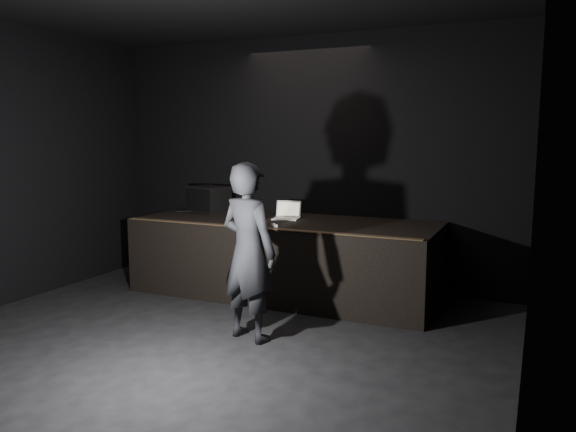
% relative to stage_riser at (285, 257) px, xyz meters
% --- Properties ---
extents(ground, '(7.00, 7.00, 0.00)m').
position_rel_stage_riser_xyz_m(ground, '(0.00, -2.73, -0.50)').
color(ground, black).
rests_on(ground, ground).
extents(room_walls, '(6.10, 7.10, 3.52)m').
position_rel_stage_riser_xyz_m(room_walls, '(0.00, -2.73, 1.52)').
color(room_walls, black).
rests_on(room_walls, ground).
extents(stage_riser, '(4.00, 1.50, 1.00)m').
position_rel_stage_riser_xyz_m(stage_riser, '(0.00, 0.00, 0.00)').
color(stage_riser, black).
rests_on(stage_riser, ground).
extents(riser_lip, '(3.92, 0.10, 0.01)m').
position_rel_stage_riser_xyz_m(riser_lip, '(0.00, -0.71, 0.51)').
color(riser_lip, brown).
rests_on(riser_lip, stage_riser).
extents(stage_monitor, '(0.66, 0.57, 0.38)m').
position_rel_stage_riser_xyz_m(stage_monitor, '(-1.38, 0.32, 0.69)').
color(stage_monitor, black).
rests_on(stage_monitor, stage_riser).
extents(cable, '(0.78, 0.58, 0.02)m').
position_rel_stage_riser_xyz_m(cable, '(-1.40, 0.35, 0.51)').
color(cable, black).
rests_on(cable, stage_riser).
extents(laptop, '(0.39, 0.36, 0.23)m').
position_rel_stage_riser_xyz_m(laptop, '(-0.04, 0.14, 0.56)').
color(laptop, white).
rests_on(laptop, stage_riser).
extents(beer_can, '(0.06, 0.06, 0.15)m').
position_rel_stage_riser_xyz_m(beer_can, '(-0.31, -0.07, 0.57)').
color(beer_can, silver).
rests_on(beer_can, stage_riser).
extents(plastic_cup, '(0.08, 0.08, 0.10)m').
position_rel_stage_riser_xyz_m(plastic_cup, '(-0.43, -0.02, 0.55)').
color(plastic_cup, white).
rests_on(plastic_cup, stage_riser).
extents(wii_remote, '(0.13, 0.15, 0.03)m').
position_rel_stage_riser_xyz_m(wii_remote, '(0.09, -0.52, 0.52)').
color(wii_remote, white).
rests_on(wii_remote, stage_riser).
extents(person, '(0.76, 0.60, 1.85)m').
position_rel_stage_riser_xyz_m(person, '(0.36, -1.69, 0.43)').
color(person, black).
rests_on(person, ground).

